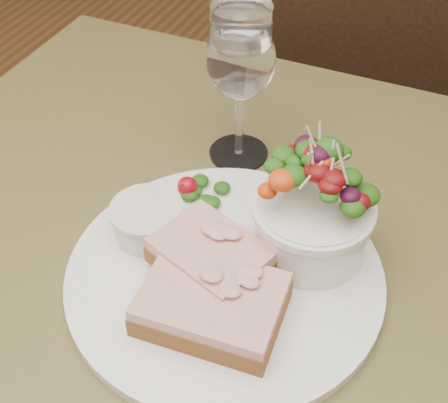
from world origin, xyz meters
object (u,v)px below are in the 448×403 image
at_px(sandwich_back, 211,256).
at_px(wine_glass, 240,64).
at_px(cafe_table, 202,322).
at_px(sandwich_front, 212,304).
at_px(ramekin, 147,219).
at_px(chair_far, 330,181).
at_px(dinner_plate, 225,275).
at_px(salad_bowl, 314,205).

height_order(sandwich_back, wine_glass, wine_glass).
bearing_deg(cafe_table, sandwich_back, -38.75).
distance_m(cafe_table, wine_glass, 0.28).
distance_m(cafe_table, sandwich_front, 0.15).
xyz_separation_m(sandwich_back, ramekin, (-0.08, 0.02, -0.00)).
height_order(cafe_table, chair_far, chair_far).
bearing_deg(dinner_plate, sandwich_back, -149.55).
xyz_separation_m(cafe_table, salad_bowl, (0.10, 0.05, 0.17)).
distance_m(dinner_plate, salad_bowl, 0.11).
xyz_separation_m(sandwich_front, ramekin, (-0.10, 0.07, 0.00)).
bearing_deg(chair_far, cafe_table, 77.12).
height_order(cafe_table, sandwich_front, sandwich_front).
xyz_separation_m(sandwich_front, wine_glass, (-0.07, 0.24, 0.09)).
relative_size(dinner_plate, salad_bowl, 2.41).
bearing_deg(sandwich_front, cafe_table, 120.38).
relative_size(dinner_plate, sandwich_back, 2.49).
relative_size(sandwich_back, wine_glass, 0.70).
distance_m(chair_far, sandwich_back, 0.86).
bearing_deg(sandwich_front, chair_far, 90.50).
bearing_deg(sandwich_front, wine_glass, 103.17).
distance_m(dinner_plate, wine_glass, 0.23).
xyz_separation_m(chair_far, salad_bowl, (0.11, -0.64, 0.53)).
relative_size(chair_far, wine_glass, 5.14).
height_order(chair_far, salad_bowl, chair_far).
relative_size(sandwich_front, salad_bowl, 1.02).
bearing_deg(wine_glass, dinner_plate, -71.28).
bearing_deg(wine_glass, ramekin, -99.80).
bearing_deg(cafe_table, sandwich_front, -55.71).
bearing_deg(ramekin, sandwich_front, -33.67).
xyz_separation_m(sandwich_front, sandwich_back, (-0.02, 0.05, 0.01)).
height_order(dinner_plate, ramekin, ramekin).
bearing_deg(salad_bowl, cafe_table, -152.67).
bearing_deg(salad_bowl, chair_far, 99.93).
bearing_deg(dinner_plate, chair_far, 93.90).
relative_size(dinner_plate, wine_glass, 1.75).
distance_m(dinner_plate, sandwich_back, 0.03).
height_order(chair_far, ramekin, chair_far).
relative_size(sandwich_back, ramekin, 1.80).
bearing_deg(ramekin, salad_bowl, 16.21).
bearing_deg(salad_bowl, dinner_plate, -136.80).
distance_m(chair_far, sandwich_front, 0.90).
relative_size(cafe_table, chair_far, 0.89).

